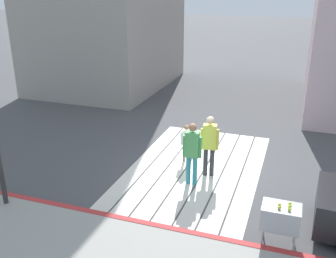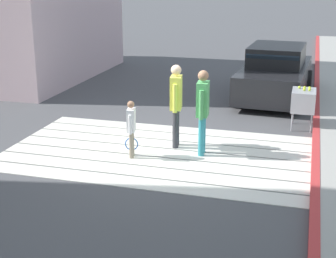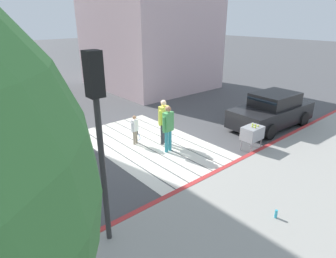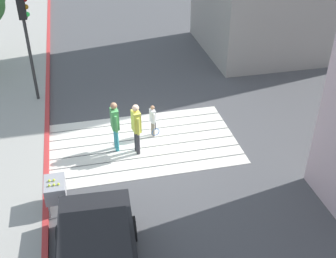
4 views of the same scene
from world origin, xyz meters
TOP-DOWN VIEW (x-y plane):
  - ground_plane at (0.00, 0.00)m, footprint 120.00×120.00m
  - crosswalk_stripes at (0.00, -0.00)m, footprint 6.40×3.80m
  - curb_painted at (-3.25, 0.00)m, footprint 0.16×40.00m
  - car_parked_near_curb at (-2.00, -5.52)m, footprint 2.16×4.39m
  - tennis_ball_cart at (-2.90, -2.63)m, footprint 0.56×0.80m
  - pedestrian_adult_lead at (-0.93, -0.14)m, footprint 0.26×0.52m
  - pedestrian_adult_trailing at (-0.28, -0.47)m, footprint 0.29×0.53m
  - pedestrian_child_with_racket at (0.43, 0.41)m, footprint 0.30×0.39m

SIDE VIEW (x-z plane):
  - ground_plane at x=0.00m, z-range 0.00..0.00m
  - crosswalk_stripes at x=0.00m, z-range 0.00..0.01m
  - curb_painted at x=-3.25m, z-range 0.00..0.13m
  - pedestrian_child_with_racket at x=0.43m, z-range 0.07..1.28m
  - tennis_ball_cart at x=-2.90m, z-range 0.19..1.21m
  - car_parked_near_curb at x=-2.00m, z-range -0.05..1.52m
  - pedestrian_adult_lead at x=-0.93m, z-range 0.15..1.95m
  - pedestrian_adult_trailing at x=-0.28m, z-range 0.15..1.97m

